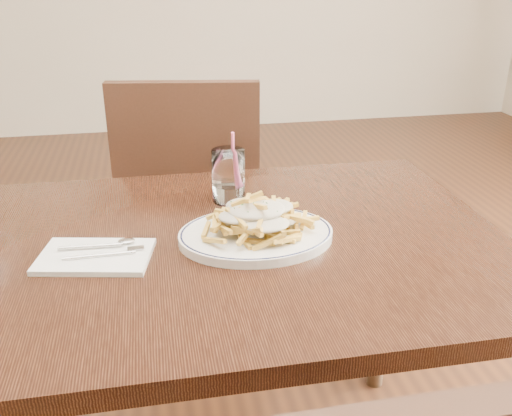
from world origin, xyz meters
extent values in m
cube|color=black|center=(0.00, 0.00, 0.73)|extent=(1.20, 0.80, 0.04)
cylinder|color=black|center=(0.55, 0.35, 0.35)|extent=(0.05, 0.05, 0.71)
cube|color=black|center=(0.02, 0.80, 0.45)|extent=(0.50, 0.50, 0.04)
cube|color=black|center=(-0.01, 0.60, 0.71)|extent=(0.44, 0.11, 0.48)
cylinder|color=black|center=(0.24, 0.96, 0.21)|extent=(0.04, 0.04, 0.43)
cylinder|color=black|center=(-0.13, 1.01, 0.21)|extent=(0.04, 0.04, 0.43)
cylinder|color=black|center=(0.18, 0.58, 0.21)|extent=(0.04, 0.04, 0.43)
cylinder|color=black|center=(-0.19, 0.64, 0.21)|extent=(0.04, 0.04, 0.43)
torus|color=black|center=(0.09, -0.01, 0.77)|extent=(0.35, 0.35, 0.01)
ellipsoid|color=beige|center=(0.09, -0.01, 0.82)|extent=(0.18, 0.15, 0.03)
cube|color=white|center=(-0.23, -0.03, 0.76)|extent=(0.23, 0.17, 0.01)
cylinder|color=white|center=(0.06, 0.20, 0.81)|extent=(0.08, 0.08, 0.12)
cylinder|color=white|center=(0.06, 0.20, 0.77)|extent=(0.07, 0.07, 0.04)
cylinder|color=#FB5F93|center=(0.08, 0.21, 0.84)|extent=(0.01, 0.04, 0.16)
camera|label=1|loc=(-0.10, -1.02, 1.27)|focal=40.00mm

